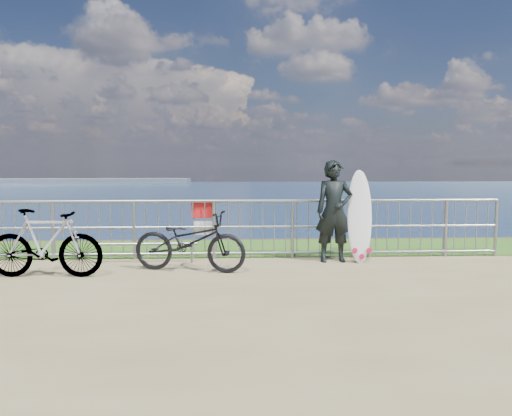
{
  "coord_description": "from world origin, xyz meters",
  "views": [
    {
      "loc": [
        -0.15,
        -7.82,
        1.81
      ],
      "look_at": [
        0.28,
        1.2,
        1.0
      ],
      "focal_mm": 35.0,
      "sensor_mm": 36.0,
      "label": 1
    }
  ],
  "objects": [
    {
      "name": "bike_rack",
      "position": [
        -1.71,
        1.18,
        0.32
      ],
      "size": [
        1.84,
        0.05,
        0.38
      ],
      "color": "gray",
      "rests_on": "ground"
    },
    {
      "name": "grass_strip",
      "position": [
        0.0,
        2.7,
        0.01
      ],
      "size": [
        120.0,
        120.0,
        0.0
      ],
      "primitive_type": "plane",
      "color": "#2F621A",
      "rests_on": "ground"
    },
    {
      "name": "bicycle_far",
      "position": [
        -3.12,
        0.15,
        0.55
      ],
      "size": [
        1.85,
        0.61,
        1.09
      ],
      "primitive_type": "imported",
      "rotation": [
        0.0,
        0.0,
        1.52
      ],
      "color": "black",
      "rests_on": "ground"
    },
    {
      "name": "railing",
      "position": [
        0.01,
        1.6,
        0.58
      ],
      "size": [
        10.06,
        0.1,
        1.13
      ],
      "color": "gray",
      "rests_on": "ground"
    },
    {
      "name": "surfboard",
      "position": [
        2.18,
        1.15,
        0.79
      ],
      "size": [
        0.49,
        0.45,
        1.71
      ],
      "color": "white",
      "rests_on": "ground"
    },
    {
      "name": "bicycle_near",
      "position": [
        -0.87,
        0.49,
        0.51
      ],
      "size": [
        2.03,
        1.12,
        1.01
      ],
      "primitive_type": "imported",
      "rotation": [
        0.0,
        0.0,
        1.33
      ],
      "color": "black",
      "rests_on": "ground"
    },
    {
      "name": "surfer",
      "position": [
        1.72,
        1.2,
        0.93
      ],
      "size": [
        0.7,
        0.47,
        1.87
      ],
      "primitive_type": "imported",
      "rotation": [
        0.0,
        0.0,
        0.04
      ],
      "color": "black",
      "rests_on": "ground"
    },
    {
      "name": "seascape",
      "position": [
        -43.75,
        147.49,
        -4.03
      ],
      "size": [
        260.0,
        260.0,
        5.0
      ],
      "color": "brown",
      "rests_on": "ground"
    }
  ]
}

